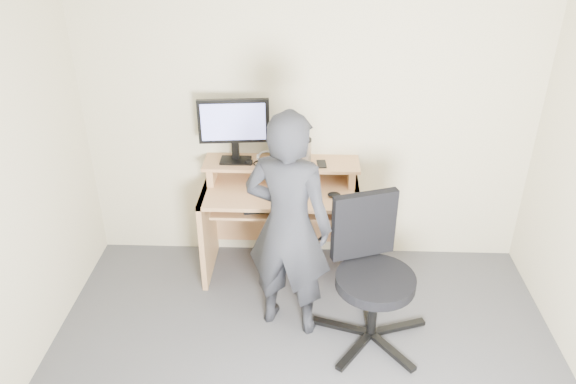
# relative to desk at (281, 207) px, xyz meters

# --- Properties ---
(back_wall) EXTENTS (3.50, 0.02, 2.50)m
(back_wall) POSITION_rel_desk_xyz_m (0.20, 0.22, 0.70)
(back_wall) COLOR beige
(back_wall) RESTS_ON ground
(desk) EXTENTS (1.20, 0.60, 0.91)m
(desk) POSITION_rel_desk_xyz_m (0.00, 0.00, 0.00)
(desk) COLOR tan
(desk) RESTS_ON ground
(monitor) EXTENTS (0.53, 0.15, 0.50)m
(monitor) POSITION_rel_desk_xyz_m (-0.35, 0.06, 0.66)
(monitor) COLOR black
(monitor) RESTS_ON desk
(external_drive) EXTENTS (0.09, 0.14, 0.20)m
(external_drive) POSITION_rel_desk_xyz_m (-0.05, 0.11, 0.46)
(external_drive) COLOR black
(external_drive) RESTS_ON desk
(travel_mug) EXTENTS (0.09, 0.09, 0.18)m
(travel_mug) POSITION_rel_desk_xyz_m (0.19, 0.07, 0.45)
(travel_mug) COLOR silver
(travel_mug) RESTS_ON desk
(smartphone) EXTENTS (0.08, 0.14, 0.01)m
(smartphone) POSITION_rel_desk_xyz_m (0.31, 0.04, 0.37)
(smartphone) COLOR black
(smartphone) RESTS_ON desk
(charger) EXTENTS (0.06, 0.05, 0.03)m
(charger) POSITION_rel_desk_xyz_m (-0.25, 0.02, 0.38)
(charger) COLOR black
(charger) RESTS_ON desk
(headphones) EXTENTS (0.17, 0.17, 0.06)m
(headphones) POSITION_rel_desk_xyz_m (-0.12, 0.13, 0.37)
(headphones) COLOR silver
(headphones) RESTS_ON desk
(keyboard) EXTENTS (0.49, 0.27, 0.03)m
(keyboard) POSITION_rel_desk_xyz_m (-0.05, -0.17, 0.12)
(keyboard) COLOR black
(keyboard) RESTS_ON desk
(mouse) EXTENTS (0.10, 0.07, 0.04)m
(mouse) POSITION_rel_desk_xyz_m (0.40, -0.18, 0.22)
(mouse) COLOR black
(mouse) RESTS_ON desk
(office_chair) EXTENTS (0.80, 0.77, 1.01)m
(office_chair) POSITION_rel_desk_xyz_m (0.64, -0.78, 0.00)
(office_chair) COLOR black
(office_chair) RESTS_ON ground
(person) EXTENTS (0.68, 0.54, 1.63)m
(person) POSITION_rel_desk_xyz_m (0.08, -0.70, 0.27)
(person) COLOR black
(person) RESTS_ON ground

